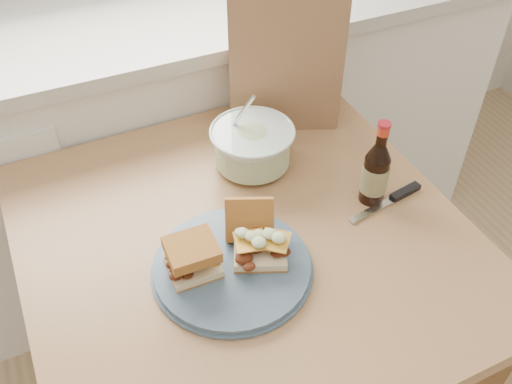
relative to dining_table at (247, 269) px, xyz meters
name	(u,v)px	position (x,y,z in m)	size (l,w,h in m)	color
cabinet_run	(133,147)	(-0.08, 0.77, -0.18)	(2.50, 0.64, 0.94)	white
dining_table	(247,269)	(0.00, 0.00, 0.00)	(0.93, 0.93, 0.76)	#A6764E
plate	(232,267)	(-0.06, -0.07, 0.12)	(0.31, 0.31, 0.02)	#455A6F
sandwich_left	(193,257)	(-0.14, -0.06, 0.17)	(0.10, 0.09, 0.07)	beige
sandwich_right	(257,237)	(0.00, -0.05, 0.16)	(0.13, 0.18, 0.09)	beige
coleslaw_bowl	(252,148)	(0.11, 0.21, 0.16)	(0.20, 0.20, 0.20)	silver
beer_bottle	(376,172)	(0.30, -0.01, 0.19)	(0.06, 0.06, 0.21)	black
knife	(397,196)	(0.35, -0.04, 0.12)	(0.20, 0.05, 0.01)	silver
paper_bag	(284,51)	(0.27, 0.38, 0.29)	(0.27, 0.18, 0.36)	#9A6F4A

